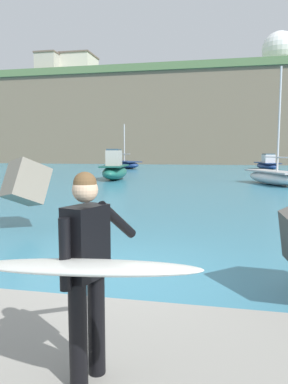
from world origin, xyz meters
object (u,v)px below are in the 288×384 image
object	(u,v)px
boat_near_right	(126,164)
station_building_east	(79,70)
boat_mid_centre	(115,170)
mooring_buoy_inner	(132,167)
station_building_central	(51,69)
radar_dome	(279,53)
boat_mid_right	(273,177)
boat_near_centre	(267,164)
station_building_west	(81,71)
surfer_with_board	(81,266)

from	to	relation	value
boat_near_right	station_building_east	distance (m)	39.87
boat_mid_centre	mooring_buoy_inner	world-z (taller)	boat_mid_centre
mooring_buoy_inner	station_building_central	size ratio (longest dim) A/B	0.07
radar_dome	boat_near_right	bearing A→B (deg)	-125.61
boat_near_right	mooring_buoy_inner	world-z (taller)	boat_near_right
boat_mid_centre	boat_mid_right	xyz separation A→B (m)	(11.29, -1.89, -0.24)
station_building_central	station_building_east	distance (m)	5.90
boat_mid_centre	station_building_east	size ratio (longest dim) A/B	0.71
boat_near_centre	station_building_central	bearing A→B (deg)	146.69
boat_mid_right	station_building_east	bearing A→B (deg)	123.39
boat_near_centre	station_building_west	xyz separation A→B (m)	(-35.18, 30.72, 18.82)
station_building_east	radar_dome	bearing A→B (deg)	1.22
radar_dome	station_building_central	world-z (taller)	radar_dome
mooring_buoy_inner	station_building_central	xyz separation A→B (m)	(-23.80, 27.38, 18.86)
boat_mid_centre	station_building_east	world-z (taller)	station_building_east
boat_near_centre	station_building_east	bearing A→B (deg)	140.05
boat_near_right	mooring_buoy_inner	bearing A→B (deg)	-4.82
radar_dome	boat_near_centre	bearing A→B (deg)	-99.69
radar_dome	surfer_with_board	bearing A→B (deg)	-99.17
mooring_buoy_inner	station_building_west	bearing A→B (deg)	120.71
boat_mid_centre	boat_near_centre	bearing A→B (deg)	54.42
boat_near_right	station_building_central	bearing A→B (deg)	130.09
radar_dome	station_building_central	xyz separation A→B (m)	(-45.30, -3.83, -1.67)
surfer_with_board	boat_near_right	distance (m)	43.16
boat_near_right	boat_mid_centre	size ratio (longest dim) A/B	1.21
boat_mid_centre	radar_dome	bearing A→B (deg)	69.23
boat_mid_centre	boat_mid_right	distance (m)	11.45
boat_mid_right	boat_near_centre	bearing A→B (deg)	84.16
surfer_with_board	radar_dome	xyz separation A→B (m)	(11.79, 73.00, 19.47)
boat_mid_right	station_building_east	size ratio (longest dim) A/B	1.05
station_building_east	station_building_west	bearing A→B (deg)	95.59
boat_near_centre	station_building_central	size ratio (longest dim) A/B	1.01
boat_near_centre	station_building_central	xyz separation A→B (m)	(-40.14, 26.38, 18.48)
radar_dome	station_building_central	size ratio (longest dim) A/B	1.33
surfer_with_board	station_building_west	distance (m)	80.92
surfer_with_board	radar_dome	bearing A→B (deg)	80.83
surfer_with_board	radar_dome	distance (m)	76.46
boat_near_right	boat_mid_centre	bearing A→B (deg)	-78.09
boat_near_right	station_building_west	xyz separation A→B (m)	(-18.03, 31.66, 18.90)
surfer_with_board	boat_near_right	xyz separation A→B (m)	(-10.52, 41.85, -0.77)
boat_mid_centre	station_building_central	xyz separation A→B (m)	(-26.74, 45.10, 18.32)
boat_near_centre	mooring_buoy_inner	size ratio (longest dim) A/B	14.90
boat_near_right	boat_mid_right	bearing A→B (deg)	-52.62
boat_near_right	boat_mid_centre	world-z (taller)	boat_near_right
station_building_central	station_building_west	bearing A→B (deg)	41.20
boat_near_centre	station_building_east	world-z (taller)	station_building_east
boat_near_centre	surfer_with_board	bearing A→B (deg)	-98.80
boat_near_right	station_building_central	distance (m)	40.24
surfer_with_board	boat_mid_right	world-z (taller)	boat_mid_right
mooring_buoy_inner	station_building_west	world-z (taller)	station_building_west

